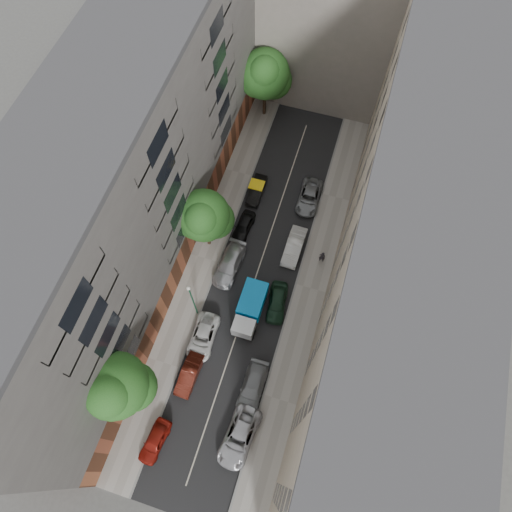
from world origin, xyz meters
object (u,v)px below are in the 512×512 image
at_px(tarp_truck, 250,308).
at_px(tree_mid, 204,218).
at_px(car_left_5, 257,190).
at_px(car_right_4, 309,197).
at_px(car_left_1, 189,375).
at_px(car_left_4, 244,226).
at_px(car_right_3, 294,247).
at_px(car_left_2, 203,337).
at_px(car_left_0, 155,441).
at_px(lamp_post, 192,298).
at_px(car_right_2, 277,302).
at_px(tree_near, 117,388).
at_px(car_right_0, 239,437).
at_px(car_right_1, 252,387).
at_px(pedestrian, 322,257).
at_px(tree_far, 265,76).
at_px(car_left_3, 229,265).

relative_size(tarp_truck, tree_mid, 0.65).
xyz_separation_m(car_left_5, car_right_4, (5.60, 0.80, 0.02)).
distance_m(car_left_1, car_left_4, 15.81).
bearing_deg(car_right_3, car_left_5, 137.28).
distance_m(car_left_2, car_right_4, 18.47).
bearing_deg(car_left_0, tarp_truck, 78.63).
xyz_separation_m(car_right_3, tree_mid, (-8.37, -1.95, 4.76)).
bearing_deg(lamp_post, car_right_2, 23.55).
bearing_deg(car_left_1, tree_near, -133.72).
bearing_deg(car_right_0, car_right_1, 96.72).
xyz_separation_m(car_right_0, car_right_2, (-0.26, 12.40, -0.01)).
xyz_separation_m(car_left_1, car_right_3, (5.60, 15.00, 0.08)).
bearing_deg(car_right_1, car_left_5, 106.37).
distance_m(car_left_2, car_left_5, 16.80).
height_order(car_left_4, pedestrian, pedestrian).
bearing_deg(car_right_2, tree_far, 101.88).
height_order(car_left_0, car_left_4, car_left_0).
bearing_deg(car_left_1, car_left_0, -95.46).
bearing_deg(car_right_0, tree_near, -176.46).
relative_size(car_left_3, tree_near, 0.50).
xyz_separation_m(car_left_1, car_left_3, (0.00, 11.20, 0.07)).
xyz_separation_m(tarp_truck, car_left_2, (-3.40, -3.67, -0.69)).
xyz_separation_m(car_left_1, car_right_2, (5.60, 8.80, 0.06)).
height_order(car_left_1, tree_mid, tree_mid).
height_order(car_right_4, tree_far, tree_far).
xyz_separation_m(car_left_0, car_right_2, (6.40, 14.79, 0.08)).
height_order(car_left_2, car_right_4, car_right_4).
distance_m(car_right_4, tree_near, 27.03).
bearing_deg(car_left_4, car_left_3, -85.53).
distance_m(car_left_2, tree_mid, 10.98).
bearing_deg(car_left_3, car_right_3, 37.76).
height_order(tree_near, lamp_post, tree_near).
height_order(car_left_1, lamp_post, lamp_post).
distance_m(car_left_0, lamp_post, 12.28).
distance_m(tarp_truck, tree_near, 13.99).
height_order(car_right_0, lamp_post, lamp_post).
xyz_separation_m(car_left_4, car_right_2, (5.60, -7.01, 0.08)).
xyz_separation_m(tarp_truck, car_right_0, (2.46, -10.87, -0.61)).
relative_size(car_left_1, car_left_4, 1.07).
bearing_deg(car_right_2, tree_mid, 145.44).
height_order(car_right_3, tree_mid, tree_mid).
height_order(car_right_4, tree_near, tree_near).
bearing_deg(car_right_0, car_left_3, 116.35).
bearing_deg(car_left_3, car_right_1, -58.08).
bearing_deg(car_right_1, tree_far, 105.04).
distance_m(car_right_3, car_right_4, 6.20).
bearing_deg(car_left_3, car_right_2, -19.60).
bearing_deg(tarp_truck, tree_near, -122.82).
bearing_deg(tree_near, car_left_2, 63.40).
relative_size(car_left_1, pedestrian, 2.39).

